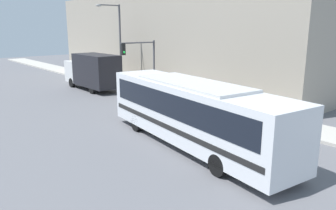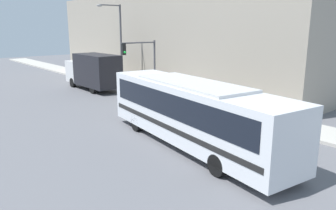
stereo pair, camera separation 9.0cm
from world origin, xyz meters
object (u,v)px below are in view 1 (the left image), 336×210
at_px(city_bus, 192,110).
at_px(parking_meter, 195,93).
at_px(delivery_truck, 92,71).
at_px(street_lamp, 117,39).
at_px(traffic_light_pole, 142,58).
at_px(pedestrian_near_corner, 159,81).
at_px(pedestrian_mid_block, 211,95).
at_px(fire_hydrant, 234,108).

distance_m(city_bus, parking_meter, 8.22).
height_order(delivery_truck, parking_meter, delivery_truck).
height_order(parking_meter, street_lamp, street_lamp).
bearing_deg(traffic_light_pole, delivery_truck, 102.26).
height_order(pedestrian_near_corner, pedestrian_mid_block, pedestrian_mid_block).
xyz_separation_m(parking_meter, pedestrian_mid_block, (0.42, -1.20, 0.03)).
distance_m(street_lamp, pedestrian_mid_block, 12.13).
xyz_separation_m(fire_hydrant, parking_meter, (0.00, 3.60, 0.46)).
bearing_deg(fire_hydrant, traffic_light_pole, 97.04).
bearing_deg(pedestrian_mid_block, pedestrian_near_corner, 81.80).
relative_size(city_bus, traffic_light_pole, 2.66).
xyz_separation_m(fire_hydrant, street_lamp, (-0.06, 13.97, 4.08)).
distance_m(street_lamp, pedestrian_near_corner, 5.83).
xyz_separation_m(traffic_light_pole, pedestrian_mid_block, (1.48, -6.24, -2.26)).
bearing_deg(traffic_light_pole, parking_meter, -78.04).
bearing_deg(pedestrian_mid_block, parking_meter, 109.06).
distance_m(fire_hydrant, traffic_light_pole, 9.13).
relative_size(parking_meter, pedestrian_near_corner, 0.74).
bearing_deg(fire_hydrant, city_bus, -160.31).
bearing_deg(street_lamp, pedestrian_near_corner, -70.62).
bearing_deg(delivery_truck, fire_hydrant, -80.78).
xyz_separation_m(delivery_truck, parking_meter, (2.40, -11.17, -0.76)).
xyz_separation_m(city_bus, pedestrian_mid_block, (6.28, 4.50, -0.79)).
bearing_deg(fire_hydrant, street_lamp, 90.23).
bearing_deg(delivery_truck, pedestrian_near_corner, -52.92).
relative_size(city_bus, fire_hydrant, 14.58).
xyz_separation_m(parking_meter, street_lamp, (-0.06, 10.37, 3.62)).
bearing_deg(delivery_truck, city_bus, -101.60).
bearing_deg(pedestrian_mid_block, traffic_light_pole, 103.37).
xyz_separation_m(traffic_light_pole, street_lamp, (1.01, 5.33, 1.34)).
xyz_separation_m(city_bus, delivery_truck, (3.46, 16.87, -0.06)).
bearing_deg(city_bus, traffic_light_pole, 73.17).
bearing_deg(pedestrian_near_corner, fire_hydrant, -98.60).
bearing_deg(city_bus, parking_meter, 51.43).
height_order(traffic_light_pole, pedestrian_near_corner, traffic_light_pole).
height_order(fire_hydrant, street_lamp, street_lamp).
xyz_separation_m(delivery_truck, pedestrian_mid_block, (2.81, -12.37, -0.73)).
bearing_deg(city_bus, delivery_truck, 85.62).
height_order(street_lamp, pedestrian_near_corner, street_lamp).
distance_m(delivery_truck, street_lamp, 3.79).
bearing_deg(parking_meter, city_bus, -135.79).
height_order(delivery_truck, fire_hydrant, delivery_truck).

